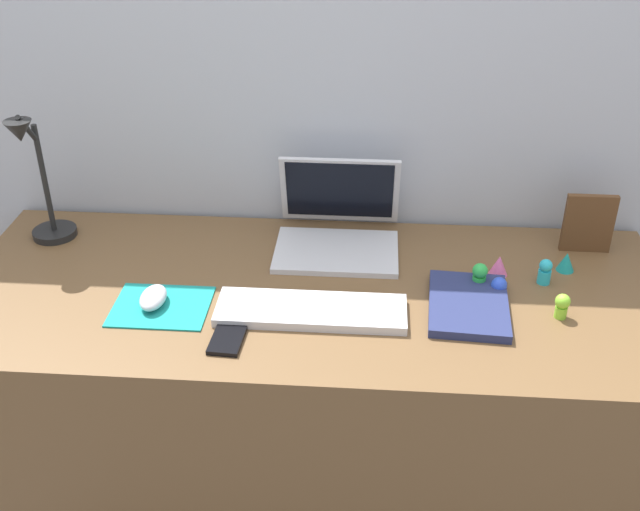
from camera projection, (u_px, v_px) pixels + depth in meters
name	position (u px, v px, depth m)	size (l,w,h in m)	color
back_wall	(324.00, 198.00, 2.05)	(2.83, 0.05, 1.57)	#B2B7C1
desk	(313.00, 413.00, 1.94)	(1.63, 0.67, 0.74)	brown
laptop	(338.00, 224.00, 1.91)	(0.30, 0.27, 0.21)	silver
keyboard	(311.00, 311.00, 1.66)	(0.41, 0.13, 0.02)	silver
mousepad	(161.00, 306.00, 1.68)	(0.21, 0.17, 0.00)	teal
mouse	(153.00, 298.00, 1.68)	(0.06, 0.10, 0.03)	silver
cell_phone	(229.00, 336.00, 1.59)	(0.06, 0.13, 0.01)	black
desk_lamp	(39.00, 184.00, 1.85)	(0.11, 0.16, 0.35)	black
notebook_pad	(468.00, 305.00, 1.67)	(0.17, 0.24, 0.02)	navy
picture_frame	(589.00, 223.00, 1.86)	(0.12, 0.02, 0.15)	brown
toy_figurine_green	(480.00, 275.00, 1.74)	(0.03, 0.03, 0.06)	green
toy_figurine_lime	(562.00, 305.00, 1.64)	(0.03, 0.03, 0.06)	#8CDB33
toy_figurine_cyan	(545.00, 271.00, 1.76)	(0.03, 0.03, 0.06)	#28B7CC
toy_figurine_pink	(499.00, 265.00, 1.79)	(0.04, 0.04, 0.05)	pink
toy_figurine_teal	(566.00, 262.00, 1.81)	(0.04, 0.04, 0.05)	teal
toy_figurine_blue	(499.00, 286.00, 1.72)	(0.04, 0.04, 0.04)	blue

